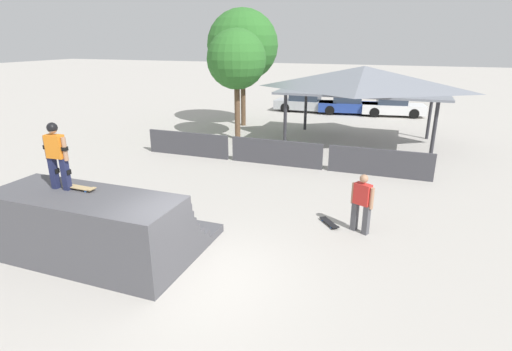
{
  "coord_description": "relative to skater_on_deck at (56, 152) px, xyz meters",
  "views": [
    {
      "loc": [
        3.91,
        -6.64,
        4.97
      ],
      "look_at": [
        -0.17,
        4.47,
        0.92
      ],
      "focal_mm": 28.0,
      "sensor_mm": 36.0,
      "label": 1
    }
  ],
  "objects": [
    {
      "name": "ground_plane",
      "position": [
        3.33,
        0.04,
        -2.57
      ],
      "size": [
        160.0,
        160.0,
        0.0
      ],
      "primitive_type": "plane",
      "color": "#ADA8A0"
    },
    {
      "name": "quarter_pipe_ramp",
      "position": [
        0.75,
        0.14,
        -1.84
      ],
      "size": [
        4.53,
        3.29,
        1.67
      ],
      "color": "#4C4C51",
      "rests_on": "ground"
    },
    {
      "name": "skater_on_deck",
      "position": [
        0.0,
        0.0,
        0.0
      ],
      "size": [
        0.67,
        0.23,
        1.56
      ],
      "rotation": [
        0.0,
        0.0,
        0.05
      ],
      "color": "#1E2347",
      "rests_on": "quarter_pipe_ramp"
    },
    {
      "name": "skateboard_on_deck",
      "position": [
        0.45,
        0.09,
        -0.84
      ],
      "size": [
        0.84,
        0.23,
        0.09
      ],
      "rotation": [
        0.0,
        0.0,
        -0.04
      ],
      "color": "blue",
      "rests_on": "quarter_pipe_ramp"
    },
    {
      "name": "bystander_walking",
      "position": [
        6.5,
        3.55,
        -1.65
      ],
      "size": [
        0.64,
        0.39,
        1.65
      ],
      "rotation": [
        0.0,
        0.0,
        2.7
      ],
      "color": "#4C4C51",
      "rests_on": "ground"
    },
    {
      "name": "skateboard_on_ground",
      "position": [
        5.67,
        3.7,
        -2.51
      ],
      "size": [
        0.67,
        0.74,
        0.09
      ],
      "rotation": [
        0.0,
        0.0,
        5.42
      ],
      "color": "blue",
      "rests_on": "ground"
    },
    {
      "name": "barrier_fence",
      "position": [
        2.53,
        8.62,
        -2.04
      ],
      "size": [
        12.12,
        0.12,
        1.05
      ],
      "color": "#3D3D42",
      "rests_on": "ground"
    },
    {
      "name": "pavilion_shelter",
      "position": [
        5.32,
        13.64,
        0.57
      ],
      "size": [
        7.71,
        4.92,
        3.76
      ],
      "color": "#2D2D33",
      "rests_on": "ground"
    },
    {
      "name": "tree_beside_pavilion",
      "position": [
        -1.75,
        15.64,
        2.06
      ],
      "size": [
        4.05,
        4.05,
        6.66
      ],
      "color": "brown",
      "rests_on": "ground"
    },
    {
      "name": "tree_far_back",
      "position": [
        -0.7,
        12.22,
        1.44
      ],
      "size": [
        2.94,
        2.94,
        5.5
      ],
      "color": "brown",
      "rests_on": "ground"
    },
    {
      "name": "parked_car_silver",
      "position": [
        0.68,
        21.75,
        -1.96
      ],
      "size": [
        4.5,
        1.8,
        1.27
      ],
      "rotation": [
        0.0,
        0.0,
        0.01
      ],
      "color": "#A8AAAF",
      "rests_on": "ground"
    },
    {
      "name": "parked_car_blue",
      "position": [
        3.64,
        21.85,
        -1.97
      ],
      "size": [
        4.29,
        2.28,
        1.27
      ],
      "rotation": [
        0.0,
        0.0,
        0.15
      ],
      "color": "navy",
      "rests_on": "ground"
    },
    {
      "name": "parked_car_white",
      "position": [
        6.6,
        22.05,
        -1.97
      ],
      "size": [
        4.34,
        2.3,
        1.27
      ],
      "rotation": [
        0.0,
        0.0,
        0.16
      ],
      "color": "silver",
      "rests_on": "ground"
    }
  ]
}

